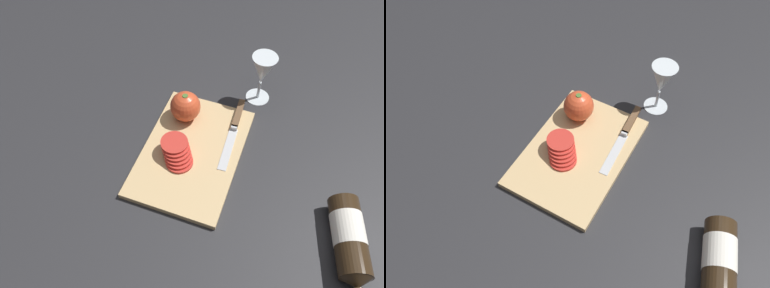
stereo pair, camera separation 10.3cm
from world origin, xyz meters
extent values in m
plane|color=#28282B|center=(0.00, 0.00, 0.00)|extent=(3.00, 3.00, 0.00)
cube|color=tan|center=(0.00, 0.01, 0.01)|extent=(0.40, 0.27, 0.02)
cylinder|color=#332314|center=(-0.12, -0.43, 0.04)|extent=(0.21, 0.12, 0.08)
cone|color=#332314|center=(-0.23, -0.46, 0.04)|extent=(0.04, 0.08, 0.07)
cylinder|color=white|center=(-0.11, -0.43, 0.04)|extent=(0.10, 0.10, 0.08)
cylinder|color=silver|center=(0.28, -0.11, 0.00)|extent=(0.07, 0.07, 0.00)
cylinder|color=silver|center=(0.28, -0.11, 0.04)|extent=(0.01, 0.01, 0.06)
cone|color=silver|center=(0.28, -0.11, 0.12)|extent=(0.08, 0.08, 0.10)
cone|color=beige|center=(0.28, -0.11, 0.09)|extent=(0.03, 0.03, 0.05)
sphere|color=#DB4C28|center=(0.11, 0.07, 0.06)|extent=(0.09, 0.09, 0.09)
cylinder|color=#47702D|center=(0.11, 0.07, 0.10)|extent=(0.02, 0.02, 0.01)
cube|color=silver|center=(0.04, -0.09, 0.02)|extent=(0.15, 0.03, 0.00)
cube|color=silver|center=(0.12, -0.08, 0.02)|extent=(0.01, 0.02, 0.01)
cube|color=brown|center=(0.17, -0.08, 0.02)|extent=(0.11, 0.02, 0.01)
cylinder|color=red|center=(-0.05, 0.03, 0.02)|extent=(0.08, 0.08, 0.01)
cylinder|color=red|center=(-0.04, 0.03, 0.03)|extent=(0.08, 0.08, 0.01)
cylinder|color=red|center=(-0.04, 0.04, 0.04)|extent=(0.08, 0.08, 0.01)
cylinder|color=red|center=(-0.03, 0.04, 0.04)|extent=(0.08, 0.08, 0.01)
cylinder|color=red|center=(-0.02, 0.05, 0.05)|extent=(0.08, 0.08, 0.01)
cylinder|color=red|center=(-0.02, 0.05, 0.06)|extent=(0.08, 0.08, 0.01)
camera|label=1|loc=(-0.57, -0.20, 0.89)|focal=35.00mm
camera|label=2|loc=(-0.53, -0.29, 0.89)|focal=35.00mm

